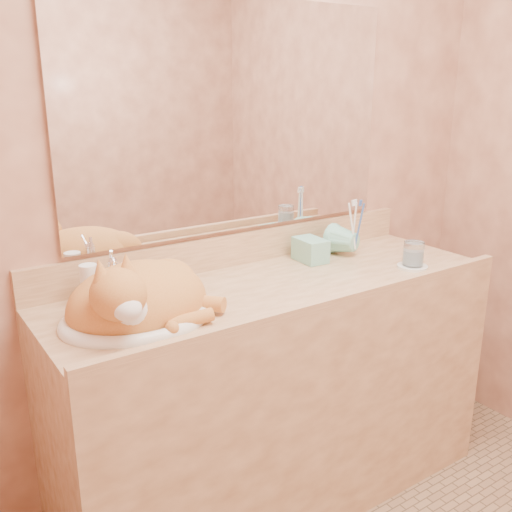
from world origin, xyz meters
TOP-DOWN VIEW (x-y plane):
  - wall_back at (0.00, 1.00)m, footprint 2.40×0.02m
  - vanity_counter at (0.00, 0.72)m, footprint 1.60×0.55m
  - mirror at (0.00, 0.99)m, footprint 1.30×0.02m
  - sink_basin at (-0.53, 0.70)m, footprint 0.49×0.44m
  - faucet at (-0.53, 0.87)m, footprint 0.05×0.11m
  - cat at (-0.52, 0.70)m, footprint 0.48×0.41m
  - soap_dispenser at (0.25, 0.80)m, footprint 0.10×0.10m
  - toothbrush_cup at (0.42, 0.80)m, footprint 0.15×0.15m
  - toothbrushes at (0.42, 0.80)m, footprint 0.04×0.04m
  - saucer at (0.51, 0.59)m, footprint 0.11×0.11m
  - water_glass at (0.51, 0.59)m, footprint 0.08×0.08m
  - lotion_bottle at (-0.60, 0.90)m, footprint 0.05×0.05m

SIDE VIEW (x-z plane):
  - vanity_counter at x=0.00m, z-range 0.00..0.85m
  - saucer at x=0.51m, z-range 0.85..0.86m
  - water_glass at x=0.51m, z-range 0.86..0.95m
  - toothbrush_cup at x=0.42m, z-range 0.85..0.96m
  - lotion_bottle at x=-0.60m, z-range 0.85..0.98m
  - sink_basin at x=-0.53m, z-range 0.85..0.99m
  - cat at x=-0.52m, z-range 0.80..1.04m
  - faucet at x=-0.53m, z-range 0.85..1.01m
  - soap_dispenser at x=0.25m, z-range 0.85..1.05m
  - toothbrushes at x=0.42m, z-range 0.87..1.11m
  - wall_back at x=0.00m, z-range 0.00..2.50m
  - mirror at x=0.00m, z-range 0.99..1.79m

